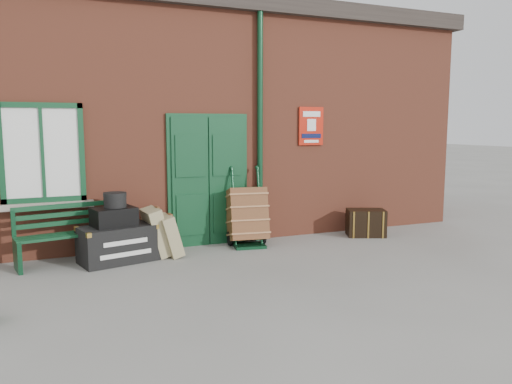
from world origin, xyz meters
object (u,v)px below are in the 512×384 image
porter_trolley (247,216)px  dark_trunk (366,223)px  houdini_trunk (118,244)px  bench (68,233)px

porter_trolley → dark_trunk: (2.33, -0.18, -0.27)m
dark_trunk → houdini_trunk: bearing=-156.2°
houdini_trunk → porter_trolley: size_ratio=0.84×
bench → dark_trunk: size_ratio=2.24×
bench → houdini_trunk: bearing=-27.9°
bench → porter_trolley: size_ratio=1.16×
bench → porter_trolley: bearing=-10.8°
porter_trolley → dark_trunk: 2.35m
porter_trolley → bench: bearing=-171.1°
houdini_trunk → dark_trunk: bearing=-13.0°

